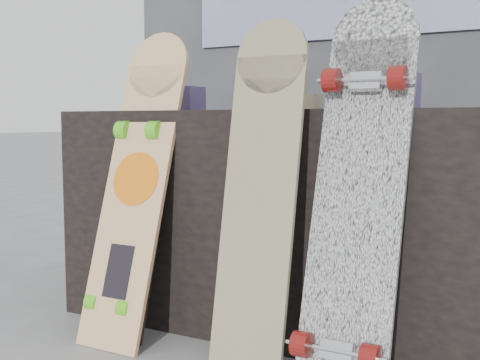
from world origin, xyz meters
The scene contains 9 objects.
vendor_table centered at (0.00, 0.50, 0.40)m, with size 1.60×0.60×0.80m, color black.
booth centered at (0.00, 1.35, 1.10)m, with size 2.40×0.22×2.20m.
merch_box_purple centered at (-0.46, 0.52, 0.85)m, with size 0.18×0.12×0.10m, color #473063.
merch_box_small centered at (0.43, 0.47, 0.86)m, with size 0.14×0.14×0.12m, color #473063.
merch_box_flat centered at (0.03, 0.53, 0.83)m, with size 0.22×0.10×0.06m, color #D1B78C.
longboard_geisha centered at (-0.39, 0.15, 0.57)m, with size 0.25×0.37×1.09m.
longboard_celtic centered at (0.14, 0.07, 0.57)m, with size 0.23×0.22×1.08m.
longboard_cascadia centered at (0.42, 0.13, 0.59)m, with size 0.26×0.39×1.13m.
skateboard_dark centered at (-0.41, 0.17, 0.48)m, with size 0.21×0.34×0.93m.
Camera 1 is at (0.94, -1.52, 0.76)m, focal length 45.00 mm.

